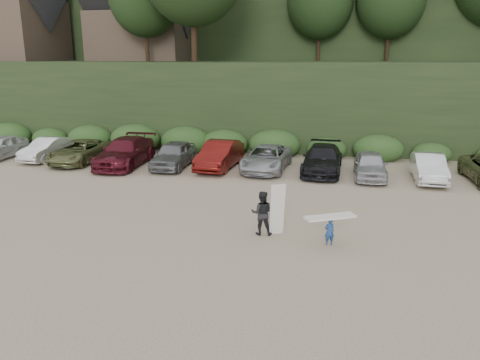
# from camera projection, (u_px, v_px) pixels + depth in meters

# --- Properties ---
(ground) EXTENTS (120.00, 120.00, 0.00)m
(ground) POSITION_uv_depth(u_px,v_px,m) (201.00, 232.00, 17.68)
(ground) COLOR tan
(ground) RESTS_ON ground
(hillside_backdrop) EXTENTS (90.00, 41.50, 28.00)m
(hillside_backdrop) POSITION_uv_depth(u_px,v_px,m) (291.00, 8.00, 48.86)
(hillside_backdrop) COLOR black
(hillside_backdrop) RESTS_ON ground
(parked_cars) EXTENTS (39.78, 6.21, 1.65)m
(parked_cars) POSITION_uv_depth(u_px,v_px,m) (296.00, 160.00, 26.46)
(parked_cars) COLOR silver
(parked_cars) RESTS_ON ground
(child_surfer) EXTENTS (1.83, 1.28, 1.08)m
(child_surfer) POSITION_uv_depth(u_px,v_px,m) (330.00, 225.00, 16.29)
(child_surfer) COLOR navy
(child_surfer) RESTS_ON ground
(adult_surfer) EXTENTS (1.31, 0.73, 1.97)m
(adult_surfer) POSITION_uv_depth(u_px,v_px,m) (263.00, 213.00, 17.25)
(adult_surfer) COLOR black
(adult_surfer) RESTS_ON ground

